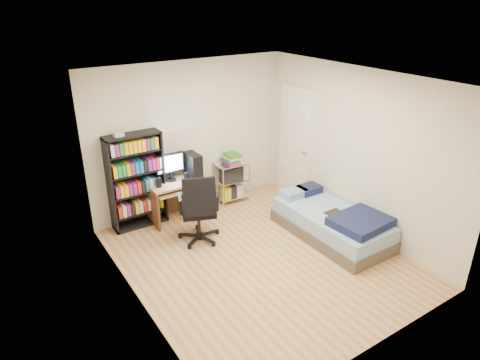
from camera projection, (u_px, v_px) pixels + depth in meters
room at (261, 177)px, 5.54m from camera, size 3.58×4.08×2.58m
media_shelf at (136, 180)px, 6.61m from camera, size 0.86×0.29×1.59m
computer_desk at (180, 183)px, 6.94m from camera, size 0.89×0.52×1.12m
office_chair at (199, 220)px, 6.33m from camera, size 0.84×0.84×1.09m
wire_cart at (231, 171)px, 7.49m from camera, size 0.57×0.42×0.89m
bed at (332, 223)px, 6.50m from camera, size 0.92×1.84×0.52m
door at (295, 143)px, 7.54m from camera, size 0.12×0.80×2.00m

